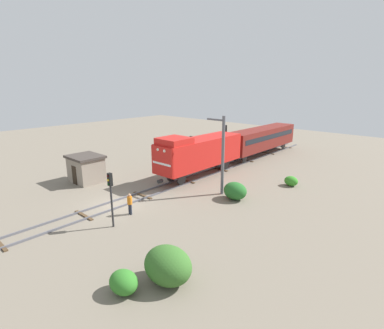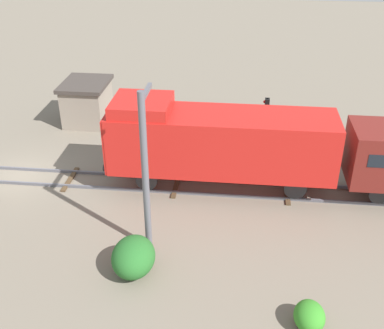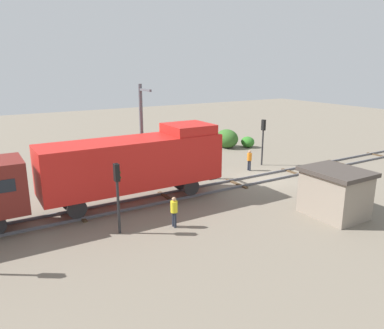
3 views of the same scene
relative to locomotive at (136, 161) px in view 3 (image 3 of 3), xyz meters
name	(u,v)px [view 3 (image 3 of 3)]	position (x,y,z in m)	size (l,w,h in m)	color
ground_plane	(266,178)	(0.00, -10.61, -2.77)	(102.59, 102.59, 0.00)	#756B5B
railway_track	(266,177)	(0.00, -10.61, -2.70)	(2.40, 68.39, 0.16)	#595960
locomotive	(136,161)	(0.00, 0.00, 0.00)	(2.90, 11.60, 4.60)	red
traffic_signal_near	(263,134)	(3.20, -12.96, -0.01)	(0.32, 0.34, 3.96)	#262628
traffic_signal_mid	(117,185)	(-3.40, 2.47, -0.17)	(0.32, 0.34, 3.71)	#262628
worker_near_track	(249,159)	(2.40, -10.89, -1.78)	(0.38, 0.38, 1.70)	#262B38
worker_by_signal	(174,210)	(-4.20, -0.30, -1.78)	(0.38, 0.38, 1.70)	#262B38
catenary_mast	(142,129)	(4.93, -2.55, 1.03)	(1.94, 0.28, 7.12)	#595960
relay_hut	(335,192)	(-7.50, -8.98, -1.38)	(3.50, 2.90, 2.74)	gray
bush_near	(227,139)	(10.52, -14.55, -1.81)	(2.65, 2.17, 1.93)	#336426
bush_mid	(138,163)	(6.63, -2.85, -2.01)	(2.11, 1.73, 1.54)	#256226
bush_far	(248,142)	(9.51, -16.54, -2.20)	(1.56, 1.28, 1.14)	#2F7526
bush_back	(47,172)	(8.73, 3.83, -2.29)	(1.34, 1.09, 0.97)	#348626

